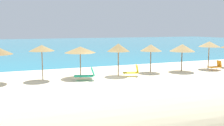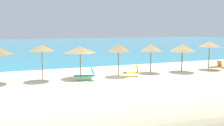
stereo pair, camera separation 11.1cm
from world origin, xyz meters
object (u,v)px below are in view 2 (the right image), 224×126
lounge_chair_1 (133,71)px  beach_umbrella_7 (182,48)px  beach_umbrella_8 (210,44)px  beach_umbrella_4 (80,50)px  beach_umbrella_6 (151,48)px  beach_umbrella_5 (118,48)px  beach_umbrella_3 (42,48)px  lounge_chair_2 (216,66)px  lounge_chair_3 (86,75)px

lounge_chair_1 → beach_umbrella_7: bearing=-68.1°
beach_umbrella_8 → beach_umbrella_7: bearing=-176.0°
beach_umbrella_4 → beach_umbrella_6: 6.81m
beach_umbrella_5 → beach_umbrella_3: bearing=175.3°
beach_umbrella_6 → lounge_chair_1: bearing=-153.4°
lounge_chair_1 → lounge_chair_2: (9.20, -0.04, -0.03)m
beach_umbrella_8 → beach_umbrella_6: bearing=176.6°
beach_umbrella_7 → lounge_chair_1: beach_umbrella_7 is taller
beach_umbrella_8 → lounge_chair_3: bearing=-175.4°
beach_umbrella_4 → lounge_chair_3: size_ratio=1.49×
beach_umbrella_7 → lounge_chair_2: size_ratio=1.96×
lounge_chair_2 → beach_umbrella_8: bearing=11.2°
beach_umbrella_4 → beach_umbrella_6: bearing=0.2°
lounge_chair_1 → lounge_chair_2: bearing=-74.8°
beach_umbrella_3 → lounge_chair_1: 7.83m
lounge_chair_3 → beach_umbrella_7: bearing=-64.9°
beach_umbrella_6 → lounge_chair_3: 7.11m
beach_umbrella_6 → lounge_chair_2: beach_umbrella_6 is taller
beach_umbrella_3 → lounge_chair_2: size_ratio=2.10×
lounge_chair_1 → beach_umbrella_5: bearing=68.1°
beach_umbrella_8 → lounge_chair_2: (0.12, -0.91, -2.13)m
beach_umbrella_3 → beach_umbrella_4: bearing=-1.1°
beach_umbrella_7 → lounge_chair_1: bearing=-173.6°
lounge_chair_2 → beach_umbrella_3: bearing=89.1°
beach_umbrella_6 → lounge_chair_3: bearing=-167.8°
beach_umbrella_4 → beach_umbrella_8: (13.38, -0.37, 0.18)m
beach_umbrella_3 → lounge_chair_2: 16.81m
lounge_chair_1 → beach_umbrella_4: bearing=89.4°
beach_umbrella_4 → lounge_chair_2: 13.70m
beach_umbrella_3 → beach_umbrella_4: (3.12, -0.06, -0.22)m
beach_umbrella_3 → beach_umbrella_8: (16.50, -0.43, -0.04)m
beach_umbrella_6 → beach_umbrella_7: beach_umbrella_6 is taller
beach_umbrella_5 → lounge_chair_1: size_ratio=1.95×
beach_umbrella_7 → lounge_chair_2: 4.13m
beach_umbrella_4 → beach_umbrella_7: bearing=-3.6°
beach_umbrella_3 → beach_umbrella_7: beach_umbrella_3 is taller
beach_umbrella_8 → beach_umbrella_5: bearing=-179.5°
lounge_chair_1 → lounge_chair_3: (-4.20, -0.19, 0.02)m
beach_umbrella_4 → beach_umbrella_7: size_ratio=0.99×
beach_umbrella_5 → lounge_chair_2: (10.21, -0.82, -2.07)m
beach_umbrella_4 → lounge_chair_1: (4.30, -1.24, -1.92)m
beach_umbrella_3 → beach_umbrella_5: size_ratio=1.00×
beach_umbrella_3 → lounge_chair_3: size_ratio=1.61×
beach_umbrella_4 → beach_umbrella_7: (9.89, -0.61, -0.07)m
beach_umbrella_3 → beach_umbrella_6: bearing=-0.2°
beach_umbrella_3 → lounge_chair_1: beach_umbrella_3 is taller
lounge_chair_2 → beach_umbrella_7: bearing=83.3°
lounge_chair_2 → lounge_chair_1: bearing=93.5°
beach_umbrella_5 → beach_umbrella_6: beach_umbrella_5 is taller
beach_umbrella_7 → lounge_chair_3: 9.98m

